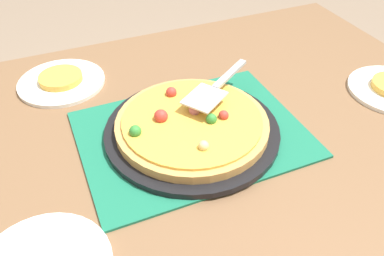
{
  "coord_description": "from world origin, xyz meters",
  "views": [
    {
      "loc": [
        0.26,
        0.61,
        1.32
      ],
      "look_at": [
        0.0,
        0.0,
        0.77
      ],
      "focal_mm": 37.36,
      "sensor_mm": 36.0,
      "label": 1
    }
  ],
  "objects_px": {
    "served_slice_right": "(61,78)",
    "pizza_server": "(215,87)",
    "pizza": "(192,123)",
    "pizza_pan": "(192,130)",
    "plate_far_right": "(62,82)"
  },
  "relations": [
    {
      "from": "served_slice_right",
      "to": "pizza_server",
      "type": "xyz_separation_m",
      "value": [
        -0.31,
        0.26,
        0.05
      ]
    },
    {
      "from": "pizza",
      "to": "served_slice_right",
      "type": "height_order",
      "value": "pizza"
    },
    {
      "from": "pizza_pan",
      "to": "pizza_server",
      "type": "bearing_deg",
      "value": -145.62
    },
    {
      "from": "pizza_pan",
      "to": "plate_far_right",
      "type": "xyz_separation_m",
      "value": [
        0.23,
        -0.32,
        -0.01
      ]
    },
    {
      "from": "pizza_pan",
      "to": "pizza_server",
      "type": "height_order",
      "value": "pizza_server"
    },
    {
      "from": "plate_far_right",
      "to": "served_slice_right",
      "type": "xyz_separation_m",
      "value": [
        0.0,
        0.0,
        0.01
      ]
    },
    {
      "from": "plate_far_right",
      "to": "served_slice_right",
      "type": "distance_m",
      "value": 0.01
    },
    {
      "from": "pizza_pan",
      "to": "served_slice_right",
      "type": "xyz_separation_m",
      "value": [
        0.23,
        -0.32,
        0.01
      ]
    },
    {
      "from": "served_slice_right",
      "to": "pizza_server",
      "type": "relative_size",
      "value": 0.51
    },
    {
      "from": "pizza_pan",
      "to": "plate_far_right",
      "type": "bearing_deg",
      "value": -54.13
    },
    {
      "from": "served_slice_right",
      "to": "pizza",
      "type": "bearing_deg",
      "value": 125.8
    },
    {
      "from": "pizza_server",
      "to": "served_slice_right",
      "type": "bearing_deg",
      "value": -40.3
    },
    {
      "from": "pizza_pan",
      "to": "pizza",
      "type": "bearing_deg",
      "value": -25.93
    },
    {
      "from": "pizza_pan",
      "to": "pizza_server",
      "type": "xyz_separation_m",
      "value": [
        -0.08,
        -0.06,
        0.06
      ]
    },
    {
      "from": "pizza_pan",
      "to": "plate_far_right",
      "type": "height_order",
      "value": "pizza_pan"
    }
  ]
}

